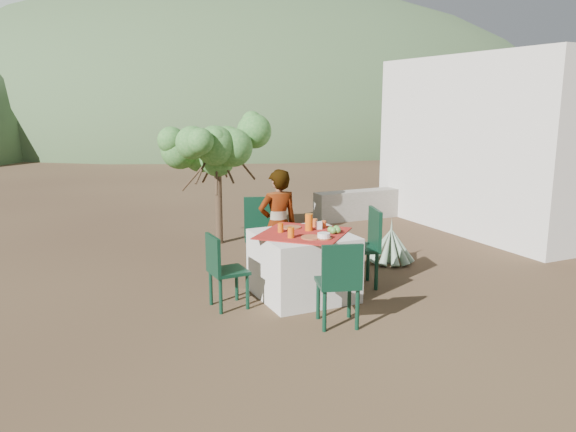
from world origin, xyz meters
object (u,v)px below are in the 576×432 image
at_px(chair_right, 365,244).
at_px(guesthouse, 521,143).
at_px(chair_near, 339,280).
at_px(chair_left, 222,268).
at_px(table, 303,265).
at_px(person, 278,225).
at_px(chair_far, 261,231).
at_px(shrub_tree, 220,154).
at_px(agave, 391,246).
at_px(juice_pitcher, 309,222).

bearing_deg(chair_right, guesthouse, 128.92).
distance_m(chair_near, chair_left, 1.34).
relative_size(table, person, 0.92).
bearing_deg(guesthouse, chair_far, -172.22).
height_order(chair_far, guesthouse, guesthouse).
distance_m(shrub_tree, guesthouse, 5.46).
height_order(chair_far, chair_near, chair_far).
relative_size(chair_left, shrub_tree, 0.46).
height_order(chair_near, shrub_tree, shrub_tree).
bearing_deg(guesthouse, person, -167.62).
bearing_deg(chair_near, table, -77.68).
height_order(person, shrub_tree, shrub_tree).
bearing_deg(agave, chair_left, -165.25).
height_order(chair_right, person, person).
bearing_deg(chair_near, shrub_tree, -73.31).
distance_m(table, guesthouse, 5.74).
relative_size(chair_far, guesthouse, 0.23).
bearing_deg(guesthouse, chair_left, -163.49).
relative_size(table, chair_near, 1.46).
height_order(person, agave, person).
bearing_deg(juice_pitcher, guesthouse, 19.14).
xyz_separation_m(chair_far, juice_pitcher, (0.17, -1.07, 0.31)).
bearing_deg(chair_far, guesthouse, 27.13).
bearing_deg(person, shrub_tree, -87.18).
bearing_deg(person, chair_right, 142.27).
bearing_deg(chair_right, shrub_tree, -145.61).
bearing_deg(chair_near, chair_far, -73.75).
bearing_deg(guesthouse, juice_pitcher, -160.86).
height_order(shrub_tree, agave, shrub_tree).
bearing_deg(agave, chair_far, 167.02).
relative_size(guesthouse, juice_pitcher, 21.18).
height_order(chair_far, person, person).
distance_m(chair_far, chair_left, 1.46).
bearing_deg(chair_near, guesthouse, -135.15).
xyz_separation_m(chair_far, chair_near, (-0.02, -2.13, -0.05)).
bearing_deg(juice_pitcher, person, 100.21).
relative_size(chair_far, agave, 1.39).
distance_m(table, chair_right, 0.87).
bearing_deg(juice_pitcher, chair_right, -4.16).
distance_m(person, juice_pitcher, 0.67).
distance_m(agave, guesthouse, 3.95).
relative_size(chair_left, guesthouse, 0.20).
bearing_deg(shrub_tree, table, -88.66).
bearing_deg(person, chair_left, 36.76).
relative_size(chair_right, person, 0.68).
height_order(chair_left, shrub_tree, shrub_tree).
xyz_separation_m(chair_far, chair_right, (0.91, -1.12, -0.01)).
bearing_deg(person, juice_pitcher, 101.31).
relative_size(person, guesthouse, 0.34).
distance_m(chair_left, juice_pitcher, 1.16).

